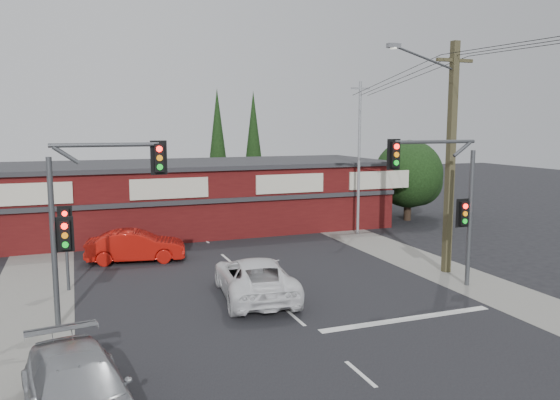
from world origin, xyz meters
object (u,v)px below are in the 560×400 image
object	(u,v)px
white_suv	(255,278)
silver_suv	(79,392)
utility_pole	(448,151)
shop_building	(176,196)
red_sedan	(136,246)

from	to	relation	value
white_suv	silver_suv	bearing A→B (deg)	55.25
white_suv	utility_pole	size ratio (longest dim) A/B	0.55
shop_building	utility_pole	world-z (taller)	utility_pole
red_sedan	utility_pole	world-z (taller)	utility_pole
silver_suv	shop_building	xyz separation A→B (m)	(5.91, 21.49, 1.39)
utility_pole	red_sedan	bearing A→B (deg)	151.46
red_sedan	shop_building	bearing A→B (deg)	-14.17
shop_building	silver_suv	bearing A→B (deg)	-105.38
shop_building	utility_pole	distance (m)	17.15
silver_suv	shop_building	distance (m)	22.33
shop_building	utility_pole	xyz separation A→B (m)	(9.36, -14.00, 3.26)
white_suv	silver_suv	xyz separation A→B (m)	(-6.33, -7.09, -0.02)
silver_suv	utility_pole	world-z (taller)	utility_pole
silver_suv	white_suv	bearing A→B (deg)	39.62
silver_suv	red_sedan	distance (m)	14.57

